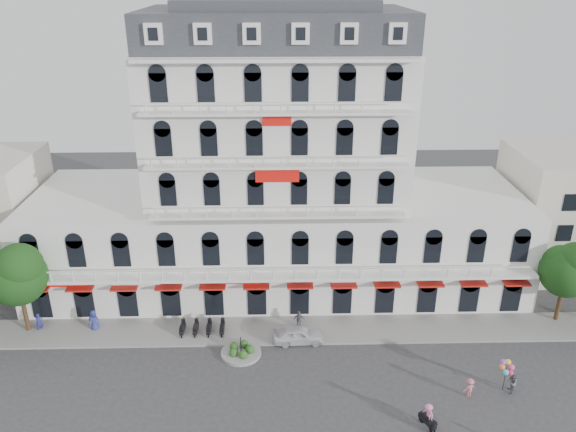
{
  "coord_description": "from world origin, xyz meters",
  "views": [
    {
      "loc": [
        -0.16,
        -30.25,
        27.92
      ],
      "look_at": [
        0.81,
        10.0,
        10.15
      ],
      "focal_mm": 35.0,
      "sensor_mm": 36.0,
      "label": 1
    }
  ],
  "objects": [
    {
      "name": "tree_west_inner",
      "position": [
        -20.95,
        9.48,
        5.68
      ],
      "size": [
        4.76,
        4.76,
        8.25
      ],
      "color": "#382314",
      "rests_on": "ground"
    },
    {
      "name": "rider_center",
      "position": [
        9.74,
        -2.04,
        0.99
      ],
      "size": [
        0.93,
        1.6,
        1.93
      ],
      "rotation": [
        0.0,
        0.0,
        5.13
      ],
      "color": "black",
      "rests_on": "ground"
    },
    {
      "name": "pedestrian_far",
      "position": [
        -20.0,
        9.5,
        0.85
      ],
      "size": [
        0.72,
        0.73,
        1.7
      ],
      "primitive_type": "imported",
      "rotation": [
        0.0,
        0.0,
        0.81
      ],
      "color": "navy",
      "rests_on": "ground"
    },
    {
      "name": "pedestrian_right",
      "position": [
        13.45,
        0.83,
        0.76
      ],
      "size": [
        1.11,
        0.85,
        1.52
      ],
      "primitive_type": "imported",
      "rotation": [
        0.0,
        0.0,
        3.47
      ],
      "color": "#C86A71",
      "rests_on": "ground"
    },
    {
      "name": "pedestrian_left",
      "position": [
        -15.46,
        9.5,
        0.96
      ],
      "size": [
        0.95,
        0.63,
        1.93
      ],
      "primitive_type": "imported",
      "rotation": [
        0.0,
        0.0,
        0.02
      ],
      "color": "navy",
      "rests_on": "ground"
    },
    {
      "name": "parked_car",
      "position": [
        1.59,
        7.49,
        0.7
      ],
      "size": [
        4.2,
        1.84,
        1.41
      ],
      "primitive_type": "imported",
      "rotation": [
        0.0,
        0.0,
        1.61
      ],
      "color": "silver",
      "rests_on": "ground"
    },
    {
      "name": "tree_east_inner",
      "position": [
        24.05,
        9.98,
        5.21
      ],
      "size": [
        4.4,
        4.37,
        7.57
      ],
      "color": "#382314",
      "rests_on": "ground"
    },
    {
      "name": "parked_scooter_row",
      "position": [
        -6.35,
        8.8,
        0.0
      ],
      "size": [
        4.4,
        1.8,
        1.1
      ],
      "primitive_type": null,
      "color": "black",
      "rests_on": "ground"
    },
    {
      "name": "pedestrian_mid",
      "position": [
        1.73,
        9.5,
        0.81
      ],
      "size": [
        0.99,
        0.51,
        1.61
      ],
      "primitive_type": "imported",
      "rotation": [
        0.0,
        0.0,
        3.01
      ],
      "color": "#56565D",
      "rests_on": "ground"
    },
    {
      "name": "sidewalk",
      "position": [
        0.0,
        9.0,
        0.08
      ],
      "size": [
        53.0,
        4.0,
        0.16
      ],
      "primitive_type": "cube",
      "color": "gray",
      "rests_on": "ground"
    },
    {
      "name": "ground",
      "position": [
        0.0,
        0.0,
        0.0
      ],
      "size": [
        120.0,
        120.0,
        0.0
      ],
      "primitive_type": "plane",
      "color": "#38383A",
      "rests_on": "ground"
    },
    {
      "name": "main_building",
      "position": [
        0.0,
        18.0,
        9.96
      ],
      "size": [
        45.0,
        15.0,
        25.8
      ],
      "color": "silver",
      "rests_on": "ground"
    },
    {
      "name": "traffic_island",
      "position": [
        -3.0,
        6.0,
        0.26
      ],
      "size": [
        3.2,
        3.2,
        1.6
      ],
      "color": "gray",
      "rests_on": "ground"
    },
    {
      "name": "balloon_vendor",
      "position": [
        16.43,
        1.25,
        1.26
      ],
      "size": [
        1.39,
        1.32,
        2.45
      ],
      "color": "slate",
      "rests_on": "ground"
    }
  ]
}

